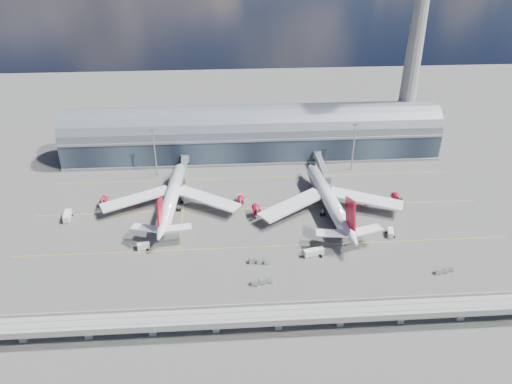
{
  "coord_description": "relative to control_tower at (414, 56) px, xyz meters",
  "views": [
    {
      "loc": [
        -15.3,
        -172.95,
        117.08
      ],
      "look_at": [
        -2.75,
        10.0,
        14.0
      ],
      "focal_mm": 35.0,
      "sensor_mm": 36.0,
      "label": 1
    }
  ],
  "objects": [
    {
      "name": "taxi_lines",
      "position": [
        -85.0,
        -60.89,
        -51.63
      ],
      "size": [
        200.0,
        80.12,
        0.01
      ],
      "color": "gold",
      "rests_on": "ground"
    },
    {
      "name": "guideway",
      "position": [
        -85.0,
        -138.0,
        -46.34
      ],
      "size": [
        220.0,
        8.5,
        7.2
      ],
      "color": "gray",
      "rests_on": "ground"
    },
    {
      "name": "airliner_right",
      "position": [
        -54.98,
        -68.72,
        -45.76
      ],
      "size": [
        68.4,
        71.52,
        22.68
      ],
      "rotation": [
        0.0,
        0.0,
        0.09
      ],
      "color": "white",
      "rests_on": "ground"
    },
    {
      "name": "service_truck_2",
      "position": [
        -67.04,
        -100.15,
        -50.12
      ],
      "size": [
        8.34,
        4.32,
        2.91
      ],
      "rotation": [
        0.0,
        0.0,
        1.84
      ],
      "color": "silver",
      "rests_on": "ground"
    },
    {
      "name": "floodlight_mast_left",
      "position": [
        -135.0,
        -28.0,
        -38.0
      ],
      "size": [
        3.0,
        0.7,
        25.7
      ],
      "color": "gray",
      "rests_on": "ground"
    },
    {
      "name": "jet_bridge_left",
      "position": [
        -121.23,
        -29.88,
        -46.46
      ],
      "size": [
        4.4,
        28.0,
        7.25
      ],
      "color": "gray",
      "rests_on": "ground"
    },
    {
      "name": "service_truck_3",
      "position": [
        -32.97,
        -88.65,
        -50.3
      ],
      "size": [
        3.32,
        5.74,
        2.61
      ],
      "rotation": [
        0.0,
        0.0,
        -0.24
      ],
      "color": "silver",
      "rests_on": "ground"
    },
    {
      "name": "jet_bridge_right",
      "position": [
        -51.65,
        -31.82,
        -46.46
      ],
      "size": [
        4.4,
        32.0,
        7.25
      ],
      "color": "gray",
      "rests_on": "ground"
    },
    {
      "name": "control_tower",
      "position": [
        0.0,
        0.0,
        0.0
      ],
      "size": [
        19.0,
        19.0,
        103.0
      ],
      "color": "gray",
      "rests_on": "ground"
    },
    {
      "name": "service_truck_1",
      "position": [
        -133.85,
        -91.4,
        -50.26
      ],
      "size": [
        5.05,
        3.05,
        2.74
      ],
      "rotation": [
        0.0,
        0.0,
        1.76
      ],
      "color": "silver",
      "rests_on": "ground"
    },
    {
      "name": "cargo_train_1",
      "position": [
        -88.55,
        -103.6,
        -50.66
      ],
      "size": [
        8.54,
        3.19,
        1.87
      ],
      "rotation": [
        0.0,
        0.0,
        1.75
      ],
      "color": "gray",
      "rests_on": "ground"
    },
    {
      "name": "airliner_left",
      "position": [
        -124.88,
        -61.29,
        -45.68
      ],
      "size": [
        65.09,
        68.4,
        20.84
      ],
      "rotation": [
        0.0,
        0.0,
        -0.07
      ],
      "color": "white",
      "rests_on": "ground"
    },
    {
      "name": "cargo_train_2",
      "position": [
        -20.11,
        -113.92,
        -50.72
      ],
      "size": [
        7.97,
        3.7,
        1.75
      ],
      "rotation": [
        0.0,
        0.0,
        1.3
      ],
      "color": "gray",
      "rests_on": "ground"
    },
    {
      "name": "floodlight_mast_right",
      "position": [
        -35.0,
        -28.0,
        -38.0
      ],
      "size": [
        3.0,
        0.7,
        25.7
      ],
      "color": "gray",
      "rests_on": "ground"
    },
    {
      "name": "cargo_train_0",
      "position": [
        -88.33,
        -115.72,
        -50.67
      ],
      "size": [
        8.49,
        3.65,
        1.86
      ],
      "rotation": [
        0.0,
        0.0,
        1.33
      ],
      "color": "gray",
      "rests_on": "ground"
    },
    {
      "name": "ground",
      "position": [
        -85.0,
        -83.0,
        -51.64
      ],
      "size": [
        500.0,
        500.0,
        0.0
      ],
      "primitive_type": "plane",
      "color": "#474744",
      "rests_on": "ground"
    },
    {
      "name": "service_truck_4",
      "position": [
        -94.01,
        -56.91,
        -50.19
      ],
      "size": [
        2.6,
        5.0,
        2.86
      ],
      "rotation": [
        0.0,
        0.0,
        -0.04
      ],
      "color": "silver",
      "rests_on": "ground"
    },
    {
      "name": "service_truck_5",
      "position": [
        -119.59,
        -54.15,
        -49.93
      ],
      "size": [
        4.9,
        7.38,
        3.33
      ],
      "rotation": [
        0.0,
        0.0,
        0.36
      ],
      "color": "silver",
      "rests_on": "ground"
    },
    {
      "name": "service_truck_0",
      "position": [
        -169.73,
        -66.9,
        -49.99
      ],
      "size": [
        3.25,
        7.87,
        3.18
      ],
      "rotation": [
        0.0,
        0.0,
        0.09
      ],
      "color": "silver",
      "rests_on": "ground"
    },
    {
      "name": "terminal",
      "position": [
        -85.0,
        -5.01,
        -40.3
      ],
      "size": [
        200.0,
        30.0,
        28.0
      ],
      "color": "#202935",
      "rests_on": "ground"
    }
  ]
}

